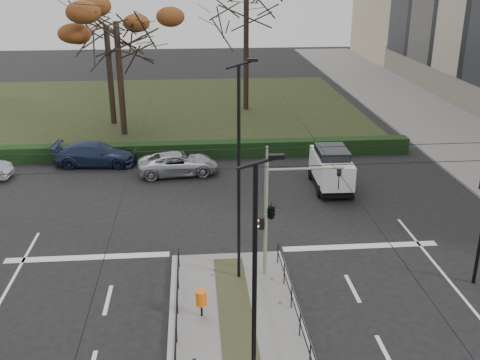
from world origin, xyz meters
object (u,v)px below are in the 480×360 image
object	(u,v)px
litter_bin	(201,298)
parked_car_fourth	(178,164)
traffic_light	(273,210)
white_van	(331,167)
streetlamp_median_far	(239,174)
streetlamp_median_near	(255,311)
parked_car_third	(95,154)
rust_tree	(116,21)
bare_tree_near	(107,33)

from	to	relation	value
litter_bin	parked_car_fourth	world-z (taller)	parked_car_fourth
traffic_light	white_van	size ratio (longest dim) A/B	1.11
streetlamp_median_far	parked_car_fourth	size ratio (longest dim) A/B	1.81
streetlamp_median_near	white_van	size ratio (longest dim) A/B	1.82
streetlamp_median_near	parked_car_fourth	size ratio (longest dim) A/B	1.66
parked_car_third	white_van	xyz separation A→B (m)	(13.79, -5.00, 0.48)
litter_bin	parked_car_third	xyz separation A→B (m)	(-6.26, 17.09, -0.12)
streetlamp_median_near	parked_car_fourth	distance (m)	21.16
litter_bin	white_van	bearing A→B (deg)	58.04
parked_car_fourth	streetlamp_median_near	bearing A→B (deg)	-179.58
white_van	rust_tree	distance (m)	18.58
parked_car_fourth	white_van	bearing A→B (deg)	-114.62
streetlamp_median_far	bare_tree_near	xyz separation A→B (m)	(-7.89, 24.26, 2.53)
litter_bin	bare_tree_near	size ratio (longest dim) A/B	0.10
litter_bin	streetlamp_median_far	world-z (taller)	streetlamp_median_far
traffic_light	streetlamp_median_near	size ratio (longest dim) A/B	0.61
white_van	traffic_light	bearing A→B (deg)	-116.42
traffic_light	parked_car_fourth	distance (m)	13.11
streetlamp_median_far	streetlamp_median_near	bearing A→B (deg)	-92.33
traffic_light	rust_tree	bearing A→B (deg)	111.04
parked_car_third	white_van	bearing A→B (deg)	-105.04
traffic_light	white_van	bearing A→B (deg)	63.58
streetlamp_median_far	parked_car_fourth	world-z (taller)	streetlamp_median_far
parked_car_third	streetlamp_median_near	bearing A→B (deg)	-156.96
parked_car_fourth	streetlamp_median_far	bearing A→B (deg)	-173.99
litter_bin	streetlamp_median_near	size ratio (longest dim) A/B	0.13
litter_bin	streetlamp_median_far	size ratio (longest dim) A/B	0.12
parked_car_fourth	parked_car_third	bearing A→B (deg)	62.38
traffic_light	litter_bin	bearing A→B (deg)	-136.74
parked_car_fourth	bare_tree_near	world-z (taller)	bare_tree_near
litter_bin	bare_tree_near	distance (m)	28.24
litter_bin	rust_tree	bearing A→B (deg)	102.35
parked_car_third	rust_tree	size ratio (longest dim) A/B	0.48
parked_car_fourth	rust_tree	size ratio (longest dim) A/B	0.45
streetlamp_median_near	white_van	world-z (taller)	streetlamp_median_near
traffic_light	rust_tree	world-z (taller)	rust_tree
white_van	streetlamp_median_near	bearing A→B (deg)	-109.51
bare_tree_near	white_van	bearing A→B (deg)	-46.73
litter_bin	parked_car_third	size ratio (longest dim) A/B	0.20
traffic_light	parked_car_fourth	xyz separation A→B (m)	(-3.93, 12.29, -2.29)
traffic_light	streetlamp_median_far	world-z (taller)	streetlamp_median_far
streetlamp_median_far	parked_car_fourth	xyz separation A→B (m)	(-2.61, 12.45, -3.86)
parked_car_third	bare_tree_near	size ratio (longest dim) A/B	0.51
traffic_light	parked_car_fourth	world-z (taller)	traffic_light
parked_car_fourth	white_van	distance (m)	9.09
litter_bin	streetlamp_median_far	bearing A→B (deg)	58.60
litter_bin	streetlamp_median_near	distance (m)	6.74
litter_bin	bare_tree_near	bearing A→B (deg)	103.29
streetlamp_median_far	parked_car_third	world-z (taller)	streetlamp_median_far
parked_car_fourth	bare_tree_near	bearing A→B (deg)	18.27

